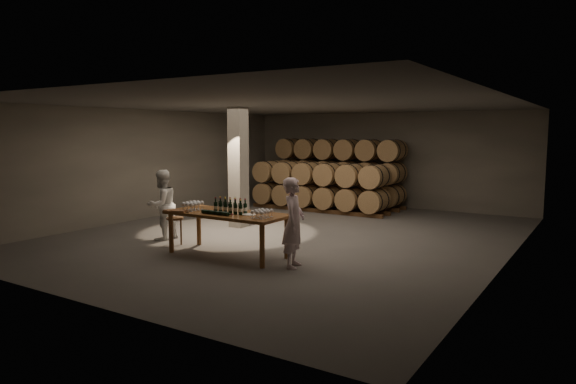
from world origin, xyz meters
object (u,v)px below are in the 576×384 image
Objects in this scene: tasting_table at (227,217)px; plate at (249,215)px; bottle_cluster at (230,208)px; notebook_near at (180,211)px; person_man at (294,223)px; stool at (175,222)px; person_woman at (162,205)px.

plate is (0.57, -0.02, 0.11)m from tasting_table.
bottle_cluster reaches higher than notebook_near.
person_man reaches higher than bottle_cluster.
tasting_table is 4.11× the size of stool.
notebook_near is (-1.00, -0.43, -0.10)m from bottle_cluster.
stool is 0.81m from person_woman.
tasting_table is 1.56× the size of person_woman.
person_man is at bearing -1.55° from bottle_cluster.
plate is at bearing -1.68° from notebook_near.
bottle_cluster is 0.44× the size of person_woman.
stool is at bearing 69.86° from person_woman.
notebook_near reaches higher than tasting_table.
bottle_cluster reaches higher than tasting_table.
person_man is (1.55, -0.04, -0.16)m from bottle_cluster.
person_woman is at bearing 169.84° from bottle_cluster.
plate is at bearing 0.55° from bottle_cluster.
bottle_cluster is at bearing -179.45° from plate.
tasting_table is 1.65m from person_man.
plate reaches higher than tasting_table.
stool is at bearing 175.32° from tasting_table.
person_man is at bearing -3.41° from stool.
bottle_cluster is 0.48m from plate.
bottle_cluster is 1.56m from person_man.
tasting_table is 1.65m from stool.
bottle_cluster reaches higher than stool.
tasting_table is 0.58m from plate.
bottle_cluster is (0.10, -0.02, 0.22)m from tasting_table.
person_woman reaches higher than tasting_table.
person_man reaches higher than notebook_near.
stool is (-1.62, 0.13, -0.28)m from tasting_table.
plate is 2.23m from stool.
bottle_cluster is 2.46m from person_woman.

